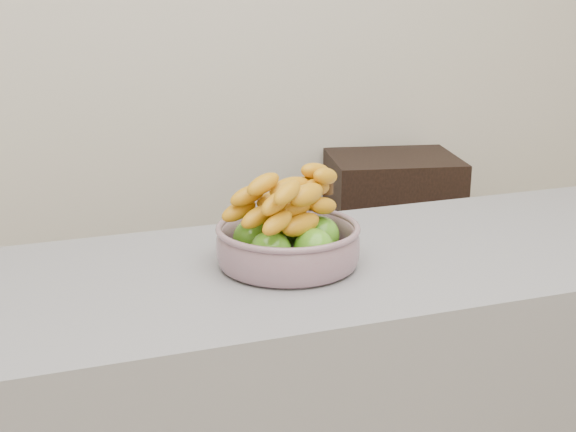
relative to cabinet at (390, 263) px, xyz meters
name	(u,v)px	position (x,y,z in m)	size (l,w,h in m)	color
cabinet	(390,263)	(0.00, 0.00, 0.00)	(0.45, 0.36, 0.81)	black
fruit_bowl	(288,237)	(-0.80, -1.13, 0.55)	(0.28, 0.28, 0.18)	#8B95A6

